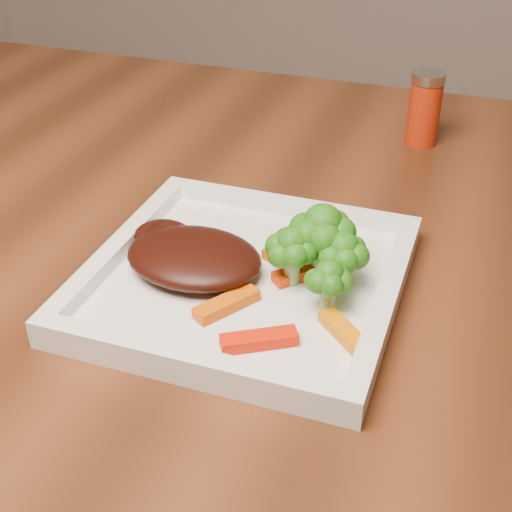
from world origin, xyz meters
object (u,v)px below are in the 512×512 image
(steak, at_px, (194,257))
(plate, at_px, (246,283))
(dining_table, at_px, (313,479))
(spice_shaker, at_px, (425,109))

(steak, bearing_deg, plate, 7.28)
(dining_table, bearing_deg, steak, -127.15)
(dining_table, height_order, steak, steak)
(dining_table, xyz_separation_m, spice_shaker, (0.05, 0.25, 0.42))
(plate, xyz_separation_m, spice_shaker, (0.10, 0.37, 0.04))
(dining_table, height_order, spice_shaker, spice_shaker)
(dining_table, xyz_separation_m, plate, (-0.05, -0.12, 0.38))
(plate, distance_m, spice_shaker, 0.39)
(plate, height_order, steak, steak)
(spice_shaker, bearing_deg, steak, -111.32)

